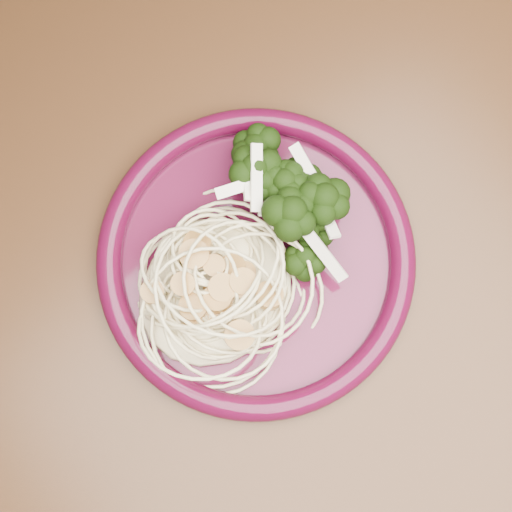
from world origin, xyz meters
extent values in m
plane|color=#55321D|center=(0.00, 0.00, 0.00)|extent=(3.50, 3.50, 0.00)
cube|color=#472814|center=(0.00, 0.00, 0.73)|extent=(1.20, 0.80, 0.04)
cylinder|color=#480E27|center=(0.01, -0.01, 0.75)|extent=(0.27, 0.27, 0.01)
torus|color=#480622|center=(0.01, -0.01, 0.76)|extent=(0.27, 0.27, 0.02)
ellipsoid|color=beige|center=(-0.03, -0.01, 0.77)|extent=(0.14, 0.12, 0.03)
ellipsoid|color=black|center=(0.07, -0.01, 0.78)|extent=(0.09, 0.14, 0.05)
camera|label=1|loc=(-0.06, -0.10, 1.33)|focal=50.00mm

